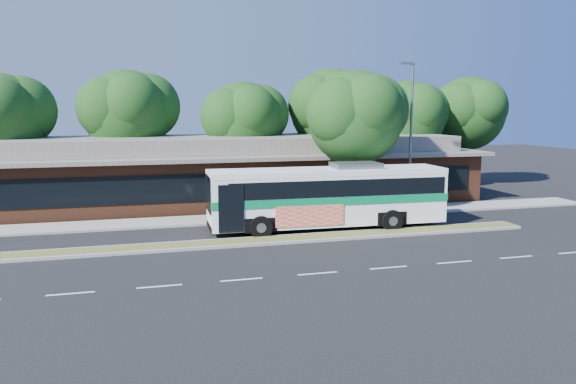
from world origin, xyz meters
name	(u,v)px	position (x,y,z in m)	size (l,w,h in m)	color
ground	(284,244)	(0.00, 0.00, 0.00)	(120.00, 120.00, 0.00)	black
median_strip	(281,239)	(0.00, 0.60, 0.07)	(26.00, 1.10, 0.15)	brown
sidewalk	(256,217)	(0.00, 6.40, 0.06)	(44.00, 2.60, 0.12)	gray
plaza_building	(235,170)	(0.00, 12.99, 2.13)	(33.20, 11.20, 4.45)	brown
lamp_post	(410,132)	(9.56, 6.00, 4.90)	(0.93, 0.18, 9.07)	slate
tree_bg_a	(6,116)	(-14.58, 15.14, 5.87)	(6.47, 5.80, 8.63)	black
tree_bg_b	(134,111)	(-6.57, 16.14, 6.14)	(6.69, 6.00, 9.00)	black
tree_bg_c	(248,119)	(1.40, 15.13, 5.59)	(6.24, 5.60, 8.26)	black
tree_bg_d	(335,107)	(8.45, 16.15, 6.42)	(6.91, 6.20, 9.37)	black
tree_bg_e	(411,116)	(14.42, 15.14, 5.74)	(6.47, 5.80, 8.50)	black
tree_bg_f	(472,112)	(20.43, 16.14, 6.06)	(6.69, 6.00, 8.92)	black
transit_bus	(329,193)	(3.10, 2.54, 1.95)	(12.60, 3.22, 3.51)	white
sidewalk_tree	(361,116)	(6.40, 6.24, 5.91)	(6.23, 5.58, 8.57)	black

